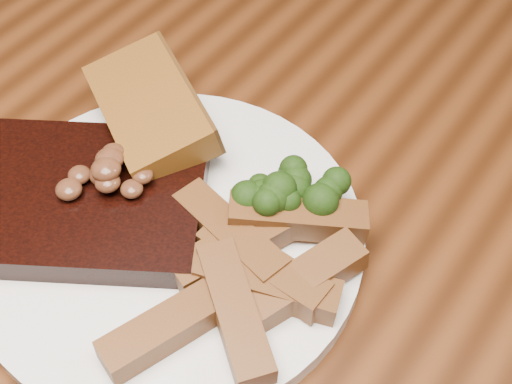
% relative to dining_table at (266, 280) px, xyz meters
% --- Properties ---
extents(dining_table, '(1.60, 0.90, 0.75)m').
position_rel_dining_table_xyz_m(dining_table, '(0.00, 0.00, 0.00)').
color(dining_table, '#4E260F').
rests_on(dining_table, ground).
extents(chair_far, '(0.52, 0.52, 0.98)m').
position_rel_dining_table_xyz_m(chair_far, '(-0.05, 0.60, -0.12)').
color(chair_far, black).
rests_on(chair_far, ground).
extents(plate, '(0.31, 0.31, 0.01)m').
position_rel_dining_table_xyz_m(plate, '(-0.04, -0.06, 0.10)').
color(plate, white).
rests_on(plate, dining_table).
extents(steak, '(0.22, 0.20, 0.03)m').
position_rel_dining_table_xyz_m(steak, '(-0.11, -0.08, 0.12)').
color(steak, black).
rests_on(steak, plate).
extents(steak_bone, '(0.12, 0.09, 0.02)m').
position_rel_dining_table_xyz_m(steak_bone, '(-0.11, -0.14, 0.11)').
color(steak_bone, '#C3BA97').
rests_on(steak_bone, plate).
extents(mushroom_pile, '(0.06, 0.06, 0.03)m').
position_rel_dining_table_xyz_m(mushroom_pile, '(-0.09, -0.07, 0.14)').
color(mushroom_pile, brown).
rests_on(mushroom_pile, steak).
extents(garlic_bread, '(0.14, 0.12, 0.03)m').
position_rel_dining_table_xyz_m(garlic_bread, '(-0.11, 0.00, 0.12)').
color(garlic_bread, brown).
rests_on(garlic_bread, plate).
extents(potato_wedges, '(0.13, 0.13, 0.02)m').
position_rel_dining_table_xyz_m(potato_wedges, '(0.02, -0.06, 0.12)').
color(potato_wedges, brown).
rests_on(potato_wedges, plate).
extents(broccoli_cluster, '(0.07, 0.07, 0.04)m').
position_rel_dining_table_xyz_m(broccoli_cluster, '(0.01, 0.02, 0.12)').
color(broccoli_cluster, '#18360C').
rests_on(broccoli_cluster, plate).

